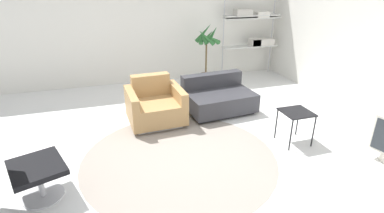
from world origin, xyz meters
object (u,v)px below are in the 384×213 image
object	(u,v)px
armchair_red	(155,106)
potted_plant	(207,55)
side_table	(296,115)
couch_low	(218,98)
shelf_unit	(254,29)

from	to	relation	value
armchair_red	potted_plant	bearing A→B (deg)	-135.14
armchair_red	side_table	bearing A→B (deg)	142.06
couch_low	shelf_unit	world-z (taller)	shelf_unit
side_table	potted_plant	size ratio (longest dim) A/B	0.37
side_table	potted_plant	bearing A→B (deg)	96.35
potted_plant	side_table	bearing A→B (deg)	-83.65
side_table	couch_low	bearing A→B (deg)	113.91
armchair_red	potted_plant	size ratio (longest dim) A/B	0.69
armchair_red	potted_plant	world-z (taller)	potted_plant
armchair_red	shelf_unit	world-z (taller)	shelf_unit
side_table	shelf_unit	size ratio (longest dim) A/B	0.24
couch_low	shelf_unit	size ratio (longest dim) A/B	0.61
armchair_red	shelf_unit	size ratio (longest dim) A/B	0.45
couch_low	potted_plant	bearing A→B (deg)	-106.63
side_table	shelf_unit	world-z (taller)	shelf_unit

